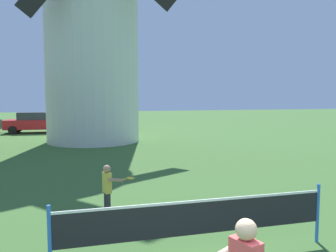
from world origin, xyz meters
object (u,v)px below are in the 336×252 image
(player_far, at_px, (108,187))
(parked_car_mustard, at_px, (109,121))
(windmill, at_px, (92,14))
(parked_car_red, at_px, (36,122))
(tennis_net, at_px, (198,218))

(player_far, bearing_deg, parked_car_mustard, 85.59)
(windmill, height_order, parked_car_mustard, windmill)
(windmill, xyz_separation_m, parked_car_red, (-4.04, 6.02, -6.80))
(player_far, height_order, parked_car_mustard, parked_car_mustard)
(parked_car_red, relative_size, parked_car_mustard, 1.02)
(player_far, xyz_separation_m, parked_car_mustard, (1.48, 19.11, 0.15))
(windmill, height_order, parked_car_red, windmill)
(parked_car_red, height_order, parked_car_mustard, same)
(tennis_net, height_order, parked_car_mustard, parked_car_mustard)
(windmill, distance_m, tennis_net, 16.90)
(tennis_net, xyz_separation_m, parked_car_red, (-5.24, 21.38, 0.13))
(windmill, xyz_separation_m, player_far, (-0.10, -12.96, -6.95))
(windmill, xyz_separation_m, tennis_net, (1.20, -15.36, -6.93))
(tennis_net, bearing_deg, parked_car_mustard, 89.55)
(parked_car_red, xyz_separation_m, parked_car_mustard, (5.41, 0.14, -0.00))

